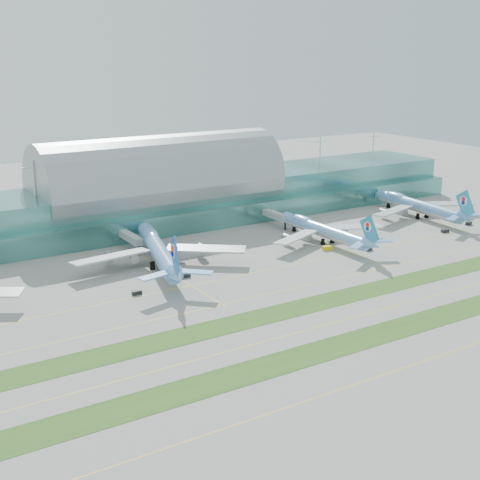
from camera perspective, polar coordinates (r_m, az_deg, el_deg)
ground at (r=228.20m, az=7.37°, el=-5.41°), size 700.00×700.00×0.00m
terminal at (r=329.44m, az=-6.83°, el=3.88°), size 340.00×69.10×36.00m
grass_strip_near at (r=209.09m, az=12.26°, el=-7.70°), size 420.00×12.00×0.08m
grass_strip_far at (r=229.62m, az=7.06°, el=-5.25°), size 420.00×12.00×0.08m
taxiline_a at (r=196.77m, az=16.35°, el=-9.58°), size 420.00×0.35×0.01m
taxiline_b at (r=218.41m, az=9.71°, el=-6.52°), size 420.00×0.35×0.01m
taxiline_c at (r=241.40m, az=4.67°, el=-4.11°), size 420.00×0.35×0.01m
taxiline_d at (r=258.31m, az=1.77°, el=-2.70°), size 420.00×0.35×0.01m
airliner_b at (r=265.34m, az=-7.01°, el=-0.78°), size 67.35×77.87×21.80m
airliner_c at (r=298.28m, az=7.04°, el=0.91°), size 59.41×67.31×18.55m
airliner_d at (r=352.55m, az=14.88°, el=2.91°), size 63.80×72.68×19.99m
gse_c at (r=236.95m, az=-8.79°, el=-4.46°), size 3.37×1.59×1.45m
gse_d at (r=252.24m, az=-4.68°, el=-3.02°), size 3.92×2.27×1.57m
gse_e at (r=287.46m, az=7.46°, el=-0.68°), size 4.53×2.96×1.83m
gse_f at (r=289.88m, az=10.93°, el=-0.73°), size 3.52×2.62×1.56m
gse_g at (r=327.10m, az=17.09°, el=0.76°), size 3.74×2.47×1.48m
gse_h at (r=344.68m, az=18.93°, el=1.36°), size 3.94×2.89×1.57m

